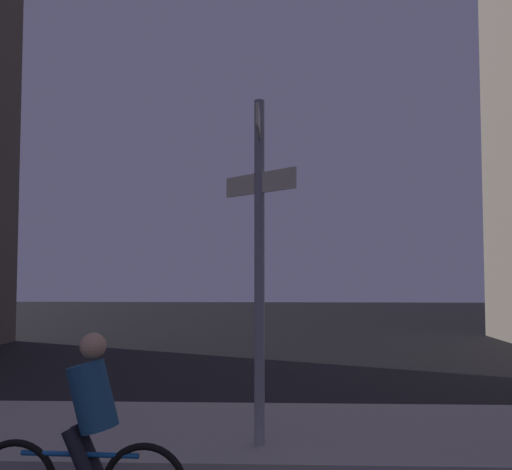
# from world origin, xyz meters

# --- Properties ---
(sidewalk_kerb) EXTENTS (40.00, 2.89, 0.14)m
(sidewalk_kerb) POSITION_xyz_m (0.00, 6.06, 0.07)
(sidewalk_kerb) COLOR #9E9991
(sidewalk_kerb) RESTS_ON ground_plane
(signpost) EXTENTS (0.85, 1.46, 4.00)m
(signpost) POSITION_xyz_m (-0.02, 5.31, 2.48)
(signpost) COLOR gray
(signpost) RESTS_ON sidewalk_kerb
(cyclist) EXTENTS (1.82, 0.34, 1.61)m
(cyclist) POSITION_xyz_m (-1.39, 3.31, 0.75)
(cyclist) COLOR black
(cyclist) RESTS_ON ground_plane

